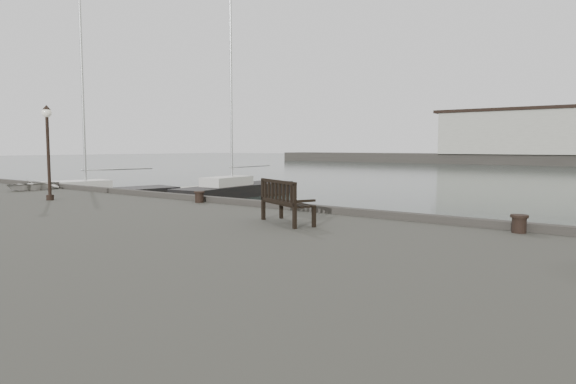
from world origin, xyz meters
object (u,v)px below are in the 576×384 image
(bollard_right, at_px, (519,224))
(yacht_a, at_px, (95,199))
(bollard_left, at_px, (199,197))
(bench, at_px, (286,210))
(dinghy, at_px, (31,184))
(lamp_post, at_px, (48,139))
(yacht_c, at_px, (237,193))

(bollard_right, height_order, yacht_a, yacht_a)
(bollard_right, xyz_separation_m, yacht_a, (-25.11, 5.76, -1.51))
(bollard_left, bearing_deg, bench, -20.61)
(dinghy, bearing_deg, yacht_a, 123.82)
(bollard_right, bearing_deg, bollard_left, -179.94)
(bench, height_order, lamp_post, lamp_post)
(bollard_left, distance_m, yacht_a, 16.44)
(bench, distance_m, bollard_left, 5.39)
(bench, relative_size, yacht_a, 0.13)
(bollard_right, bearing_deg, lamp_post, -169.89)
(bollard_left, xyz_separation_m, bollard_right, (9.79, 0.01, 0.01))
(dinghy, bearing_deg, lamp_post, -27.76)
(bollard_right, distance_m, dinghy, 19.14)
(bench, xyz_separation_m, yacht_c, (-16.51, 15.97, -1.64))
(bench, bearing_deg, bollard_right, 46.59)
(dinghy, height_order, yacht_a, yacht_a)
(bench, height_order, bollard_right, bench)
(bollard_right, relative_size, yacht_c, 0.03)
(lamp_post, relative_size, yacht_a, 0.23)
(bollard_right, bearing_deg, dinghy, -177.29)
(bench, bearing_deg, yacht_c, 160.69)
(bench, height_order, bollard_left, bench)
(bollard_left, bearing_deg, dinghy, -174.52)
(bench, xyz_separation_m, yacht_a, (-20.36, 7.66, -1.64))
(yacht_c, bearing_deg, bench, -49.17)
(dinghy, relative_size, yacht_a, 0.16)
(dinghy, xyz_separation_m, yacht_a, (-5.99, 6.66, -1.55))
(bollard_right, distance_m, lamp_post, 14.78)
(bollard_left, bearing_deg, lamp_post, -151.08)
(bollard_left, height_order, lamp_post, lamp_post)
(dinghy, distance_m, yacht_c, 15.19)
(bench, bearing_deg, dinghy, -159.26)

